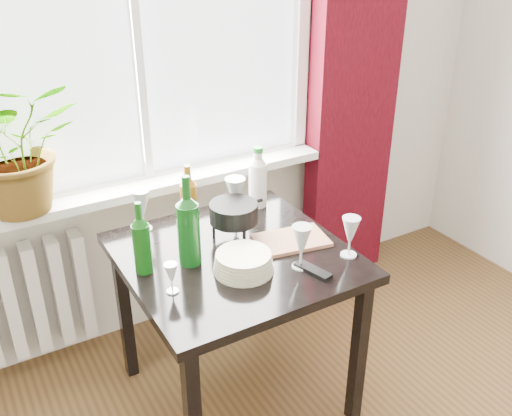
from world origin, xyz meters
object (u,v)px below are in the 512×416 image
fondue_pot (234,220)px  wineglass_front_right (301,247)px  cleaning_bottle (258,177)px  bottle_amber (189,196)px  wineglass_back_center (235,199)px  wine_bottle_left (141,238)px  wineglass_front_left (172,278)px  wineglass_back_left (142,210)px  potted_plant (17,147)px  wine_bottle_right (188,220)px  wineglass_far_right (350,236)px  plate_stack (244,263)px  tv_remote (313,270)px  table (235,273)px  cutting_board (291,240)px

fondue_pot → wineglass_front_right: bearing=-54.0°
cleaning_bottle → fondue_pot: size_ratio=1.27×
bottle_amber → wineglass_back_center: size_ratio=1.41×
wine_bottle_left → bottle_amber: bearing=37.7°
cleaning_bottle → wineglass_front_left: cleaning_bottle is taller
wineglass_front_right → wineglass_back_left: (-0.41, 0.57, 0.00)m
potted_plant → wine_bottle_right: (0.47, -0.56, -0.19)m
wineglass_far_right → plate_stack: (-0.41, 0.11, -0.05)m
wine_bottle_right → tv_remote: wine_bottle_right is taller
table → wineglass_front_right: (0.17, -0.21, 0.18)m
fondue_pot → cutting_board: 0.25m
cleaning_bottle → wineglass_front_right: (-0.12, -0.53, -0.05)m
wineglass_front_right → wineglass_back_center: wineglass_back_center is taller
table → wine_bottle_left: wine_bottle_left is taller
tv_remote → fondue_pot: bearing=93.4°
wine_bottle_right → cutting_board: (0.42, -0.06, -0.18)m
table → potted_plant: (-0.65, 0.58, 0.47)m
potted_plant → wineglass_back_left: bearing=-28.5°
wineglass_front_right → wineglass_far_right: wineglass_front_right is taller
wineglass_back_center → wineglass_back_left: 0.39m
table → fondue_pot: (0.06, 0.11, 0.17)m
wineglass_front_right → wineglass_front_left: (-0.48, 0.09, -0.03)m
potted_plant → wine_bottle_left: size_ratio=1.88×
plate_stack → cleaning_bottle: bearing=54.2°
plate_stack → fondue_pot: size_ratio=1.00×
wineglass_far_right → fondue_pot: wineglass_far_right is taller
wineglass_back_left → plate_stack: (0.21, -0.49, -0.06)m
wine_bottle_left → wine_bottle_right: wine_bottle_right is taller
potted_plant → cleaning_bottle: potted_plant is taller
wineglass_far_right → bottle_amber: bearing=130.2°
potted_plant → tv_remote: (0.83, -0.85, -0.37)m
tv_remote → wineglass_far_right: bearing=-7.2°
potted_plant → wineglass_front_right: (0.81, -0.79, -0.28)m
wine_bottle_left → wineglass_front_right: 0.59m
wineglass_front_left → fondue_pot: size_ratio=0.52×
wine_bottle_right → wineglass_front_right: (0.35, -0.24, -0.09)m
plate_stack → cutting_board: plate_stack is taller
fondue_pot → tv_remote: 0.40m
cleaning_bottle → wineglass_far_right: (0.09, -0.55, -0.06)m
wine_bottle_left → bottle_amber: (0.29, 0.22, 0.00)m
bottle_amber → wineglass_front_right: 0.55m
wine_bottle_left → fondue_pot: size_ratio=1.26×
table → plate_stack: size_ratio=3.76×
bottle_amber → cleaning_bottle: size_ratio=1.02×
table → wineglass_front_left: size_ratio=7.27×
plate_stack → wine_bottle_left: bearing=149.8°
tv_remote → bottle_amber: bearing=99.3°
table → wineglass_front_left: bearing=-158.7°
cleaning_bottle → wineglass_front_left: bearing=-144.1°
wine_bottle_left → wineglass_front_right: bearing=-27.6°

